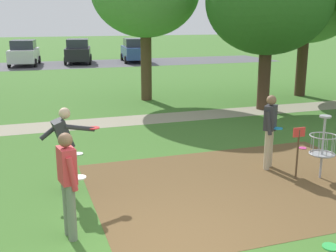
{
  "coord_description": "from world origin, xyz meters",
  "views": [
    {
      "loc": [
        -1.8,
        -5.27,
        3.36
      ],
      "look_at": [
        1.19,
        3.51,
        1.0
      ],
      "focal_mm": 45.23,
      "sensor_mm": 36.0,
      "label": 1
    }
  ],
  "objects_px": {
    "frisbee_near_basket": "(302,148)",
    "tree_near_right": "(268,1)",
    "frisbee_far_right": "(78,154)",
    "frisbee_by_tee": "(331,247)",
    "player_waiting_right": "(68,180)",
    "parked_car_center_right": "(78,51)",
    "parked_car_center_left": "(24,53)",
    "parked_car_rightmost": "(135,50)",
    "disc_golf_basket": "(320,145)",
    "player_foreground_watching": "(64,144)",
    "player_throwing": "(270,128)"
  },
  "relations": [
    {
      "from": "player_waiting_right",
      "to": "parked_car_center_right",
      "type": "bearing_deg",
      "value": 82.56
    },
    {
      "from": "player_foreground_watching",
      "to": "player_waiting_right",
      "type": "distance_m",
      "value": 1.88
    },
    {
      "from": "disc_golf_basket",
      "to": "tree_near_right",
      "type": "relative_size",
      "value": 0.24
    },
    {
      "from": "player_waiting_right",
      "to": "frisbee_far_right",
      "type": "relative_size",
      "value": 6.66
    },
    {
      "from": "frisbee_near_basket",
      "to": "frisbee_far_right",
      "type": "distance_m",
      "value": 5.91
    },
    {
      "from": "player_waiting_right",
      "to": "frisbee_near_basket",
      "type": "distance_m",
      "value": 7.02
    },
    {
      "from": "frisbee_by_tee",
      "to": "frisbee_far_right",
      "type": "height_order",
      "value": "same"
    },
    {
      "from": "frisbee_far_right",
      "to": "parked_car_rightmost",
      "type": "height_order",
      "value": "parked_car_rightmost"
    },
    {
      "from": "parked_car_center_right",
      "to": "frisbee_near_basket",
      "type": "bearing_deg",
      "value": -83.44
    },
    {
      "from": "parked_car_center_left",
      "to": "parked_car_center_right",
      "type": "distance_m",
      "value": 3.98
    },
    {
      "from": "frisbee_far_right",
      "to": "parked_car_center_right",
      "type": "xyz_separation_m",
      "value": [
        2.92,
        23.0,
        0.91
      ]
    },
    {
      "from": "frisbee_by_tee",
      "to": "frisbee_far_right",
      "type": "relative_size",
      "value": 0.98
    },
    {
      "from": "tree_near_right",
      "to": "parked_car_rightmost",
      "type": "relative_size",
      "value": 1.35
    },
    {
      "from": "frisbee_by_tee",
      "to": "parked_car_center_left",
      "type": "relative_size",
      "value": 0.06
    },
    {
      "from": "disc_golf_basket",
      "to": "frisbee_near_basket",
      "type": "distance_m",
      "value": 2.3
    },
    {
      "from": "parked_car_center_right",
      "to": "frisbee_by_tee",
      "type": "bearing_deg",
      "value": -89.76
    },
    {
      "from": "frisbee_near_basket",
      "to": "frisbee_by_tee",
      "type": "xyz_separation_m",
      "value": [
        -2.69,
        -4.4,
        0.0
      ]
    },
    {
      "from": "player_foreground_watching",
      "to": "frisbee_near_basket",
      "type": "bearing_deg",
      "value": 8.42
    },
    {
      "from": "parked_car_center_left",
      "to": "parked_car_center_right",
      "type": "bearing_deg",
      "value": 5.52
    },
    {
      "from": "player_throwing",
      "to": "player_waiting_right",
      "type": "bearing_deg",
      "value": -159.14
    },
    {
      "from": "parked_car_rightmost",
      "to": "frisbee_by_tee",
      "type": "bearing_deg",
      "value": -98.56
    },
    {
      "from": "disc_golf_basket",
      "to": "tree_near_right",
      "type": "distance_m",
      "value": 7.94
    },
    {
      "from": "player_throwing",
      "to": "player_foreground_watching",
      "type": "bearing_deg",
      "value": 178.77
    },
    {
      "from": "parked_car_center_right",
      "to": "parked_car_rightmost",
      "type": "height_order",
      "value": "same"
    },
    {
      "from": "player_foreground_watching",
      "to": "player_waiting_right",
      "type": "relative_size",
      "value": 1.0
    },
    {
      "from": "player_waiting_right",
      "to": "frisbee_by_tee",
      "type": "xyz_separation_m",
      "value": [
        3.68,
        -1.6,
        -0.96
      ]
    },
    {
      "from": "frisbee_near_basket",
      "to": "frisbee_by_tee",
      "type": "distance_m",
      "value": 5.16
    },
    {
      "from": "disc_golf_basket",
      "to": "player_throwing",
      "type": "height_order",
      "value": "player_throwing"
    },
    {
      "from": "frisbee_by_tee",
      "to": "parked_car_center_right",
      "type": "xyz_separation_m",
      "value": [
        -0.12,
        28.84,
        0.91
      ]
    },
    {
      "from": "frisbee_far_right",
      "to": "parked_car_center_right",
      "type": "distance_m",
      "value": 23.2
    },
    {
      "from": "frisbee_near_basket",
      "to": "tree_near_right",
      "type": "relative_size",
      "value": 0.03
    },
    {
      "from": "disc_golf_basket",
      "to": "player_foreground_watching",
      "type": "distance_m",
      "value": 5.32
    },
    {
      "from": "player_foreground_watching",
      "to": "frisbee_by_tee",
      "type": "distance_m",
      "value": 5.07
    },
    {
      "from": "frisbee_far_right",
      "to": "frisbee_by_tee",
      "type": "bearing_deg",
      "value": -62.44
    },
    {
      "from": "player_throwing",
      "to": "disc_golf_basket",
      "type": "bearing_deg",
      "value": -53.17
    },
    {
      "from": "disc_golf_basket",
      "to": "frisbee_by_tee",
      "type": "height_order",
      "value": "disc_golf_basket"
    },
    {
      "from": "parked_car_rightmost",
      "to": "parked_car_center_left",
      "type": "bearing_deg",
      "value": 179.62
    },
    {
      "from": "tree_near_right",
      "to": "disc_golf_basket",
      "type": "bearing_deg",
      "value": -111.77
    },
    {
      "from": "player_foreground_watching",
      "to": "tree_near_right",
      "type": "distance_m",
      "value": 10.22
    },
    {
      "from": "parked_car_center_left",
      "to": "parked_car_rightmost",
      "type": "height_order",
      "value": "same"
    },
    {
      "from": "disc_golf_basket",
      "to": "parked_car_rightmost",
      "type": "bearing_deg",
      "value": 84.25
    },
    {
      "from": "disc_golf_basket",
      "to": "player_waiting_right",
      "type": "relative_size",
      "value": 0.81
    },
    {
      "from": "frisbee_by_tee",
      "to": "tree_near_right",
      "type": "relative_size",
      "value": 0.04
    },
    {
      "from": "player_waiting_right",
      "to": "parked_car_rightmost",
      "type": "distance_m",
      "value": 27.96
    },
    {
      "from": "frisbee_by_tee",
      "to": "tree_near_right",
      "type": "xyz_separation_m",
      "value": [
        4.36,
        9.22,
        3.95
      ]
    },
    {
      "from": "frisbee_far_right",
      "to": "parked_car_center_right",
      "type": "height_order",
      "value": "parked_car_center_right"
    },
    {
      "from": "disc_golf_basket",
      "to": "parked_car_center_left",
      "type": "distance_m",
      "value": 26.61
    },
    {
      "from": "parked_car_center_right",
      "to": "disc_golf_basket",
      "type": "bearing_deg",
      "value": -86.12
    },
    {
      "from": "parked_car_center_left",
      "to": "disc_golf_basket",
      "type": "bearing_deg",
      "value": -77.53
    },
    {
      "from": "frisbee_near_basket",
      "to": "tree_near_right",
      "type": "xyz_separation_m",
      "value": [
        1.67,
        4.82,
        3.95
      ]
    }
  ]
}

